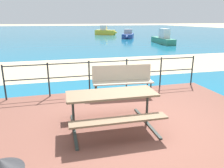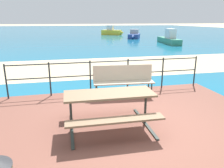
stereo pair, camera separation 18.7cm
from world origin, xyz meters
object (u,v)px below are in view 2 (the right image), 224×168
(boat_mid, at_px, (169,39))
(boat_far, at_px, (134,35))
(picnic_table, at_px, (109,101))
(boat_near, at_px, (112,32))
(park_bench, at_px, (123,78))

(boat_mid, relative_size, boat_far, 1.31)
(picnic_table, relative_size, boat_near, 0.55)
(park_bench, distance_m, boat_mid, 16.08)
(boat_near, xyz_separation_m, boat_mid, (2.49, -13.61, -0.01))
(picnic_table, bearing_deg, boat_mid, 60.65)
(park_bench, height_order, boat_near, boat_near)
(boat_near, relative_size, boat_mid, 0.70)
(picnic_table, height_order, park_bench, park_bench)
(boat_near, bearing_deg, boat_far, -45.42)
(park_bench, xyz_separation_m, boat_mid, (8.42, 13.70, -0.14))
(picnic_table, distance_m, boat_near, 29.90)
(picnic_table, height_order, boat_far, boat_far)
(boat_mid, bearing_deg, park_bench, 154.64)
(boat_near, relative_size, boat_far, 0.92)
(boat_mid, xyz_separation_m, boat_far, (-1.19, 6.91, -0.07))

